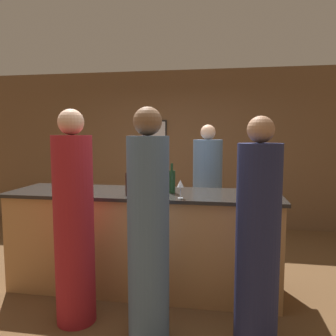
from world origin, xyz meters
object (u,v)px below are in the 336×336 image
at_px(bartender, 207,199).
at_px(guest_0, 74,225).
at_px(wine_bottle_1, 129,183).
at_px(wine_bottle_0, 172,181).
at_px(guest_1, 258,243).
at_px(guest_2, 148,233).

xyz_separation_m(bartender, guest_0, (-1.08, -1.61, 0.05)).
height_order(bartender, guest_0, guest_0).
bearing_deg(wine_bottle_1, bartender, 56.44).
bearing_deg(guest_0, wine_bottle_0, 44.45).
relative_size(guest_0, guest_1, 1.04).
height_order(guest_2, wine_bottle_1, guest_2).
bearing_deg(bartender, guest_1, 105.09).
bearing_deg(wine_bottle_1, guest_2, -61.30).
distance_m(bartender, guest_1, 1.79).
distance_m(guest_2, wine_bottle_0, 0.91).
xyz_separation_m(bartender, wine_bottle_1, (-0.73, -1.10, 0.35)).
relative_size(bartender, wine_bottle_1, 5.74).
xyz_separation_m(guest_1, guest_2, (-0.85, -0.01, 0.04)).
bearing_deg(bartender, wine_bottle_1, 56.44).
xyz_separation_m(bartender, guest_1, (0.47, -1.73, 0.01)).
distance_m(bartender, wine_bottle_0, 1.00).
bearing_deg(bartender, guest_0, 56.23).
bearing_deg(wine_bottle_1, guest_1, -27.52).
bearing_deg(wine_bottle_0, guest_0, -135.55).
relative_size(guest_2, wine_bottle_0, 6.06).
bearing_deg(guest_2, wine_bottle_0, 86.25).
height_order(guest_0, guest_1, guest_0).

